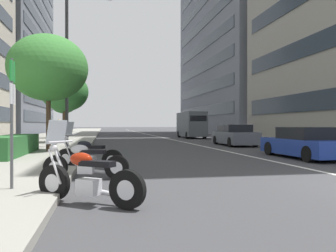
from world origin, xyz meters
TOP-DOWN VIEW (x-y plane):
  - sidewalk_right_plaza at (30.00, 11.26)m, footprint 160.00×8.19m
  - lane_centre_stripe at (35.00, 0.00)m, footprint 110.00×0.16m
  - motorcycle_under_tarp at (-0.32, 6.67)m, footprint 1.41×1.89m
  - motorcycle_second_in_row at (2.36, 6.86)m, footprint 0.77×2.18m
  - motorcycle_by_sign_pole at (3.89, 6.84)m, footprint 1.25×2.02m
  - car_far_down_avenue at (6.02, -1.97)m, footprint 4.33×1.94m
  - car_following_behind at (14.49, -2.34)m, footprint 4.63×2.00m
  - delivery_van_ahead at (27.14, -2.78)m, footprint 5.87×2.13m
  - parking_sign_by_curb at (0.61, 8.13)m, footprint 0.32×0.06m
  - street_lamp_with_banners at (13.14, 8.06)m, footprint 1.26×2.77m
  - clipped_hedge_bed at (8.25, 10.10)m, footprint 5.37×1.10m
  - street_tree_by_lamp_post at (10.14, 8.97)m, footprint 3.72×3.72m
  - street_tree_far_plaza at (18.25, 9.14)m, footprint 3.37×3.37m
  - street_tree_mid_sidewalk at (26.19, 10.12)m, footprint 2.63×2.63m
  - pedestrian_on_plaza at (16.78, 9.30)m, footprint 0.42×0.48m
  - office_tower_near_left at (43.85, -18.99)m, footprint 29.33×19.77m

SIDE VIEW (x-z plane):
  - lane_centre_stripe at x=35.00m, z-range 0.00..0.01m
  - sidewalk_right_plaza at x=30.00m, z-range 0.00..0.15m
  - motorcycle_second_in_row at x=2.36m, z-range -0.30..1.17m
  - motorcycle_under_tarp at x=-0.32m, z-range -0.30..1.19m
  - motorcycle_by_sign_pole at x=3.89m, z-range -0.30..1.19m
  - clipped_hedge_bed at x=8.25m, z-range 0.15..0.95m
  - car_far_down_avenue at x=6.02m, z-range -0.04..1.26m
  - car_following_behind at x=14.49m, z-range -0.04..1.37m
  - pedestrian_on_plaza at x=16.78m, z-range 0.15..1.79m
  - delivery_van_ahead at x=27.14m, z-range 0.09..2.82m
  - parking_sign_by_curb at x=0.61m, z-range 0.47..3.02m
  - street_tree_mid_sidewalk at x=26.19m, z-range 1.31..5.89m
  - street_tree_far_plaza at x=18.25m, z-range 1.25..6.33m
  - street_tree_by_lamp_post at x=10.14m, z-range 1.34..6.89m
  - street_lamp_with_banners at x=13.14m, z-range 0.98..9.85m
  - office_tower_near_left at x=43.85m, z-range 0.00..44.52m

